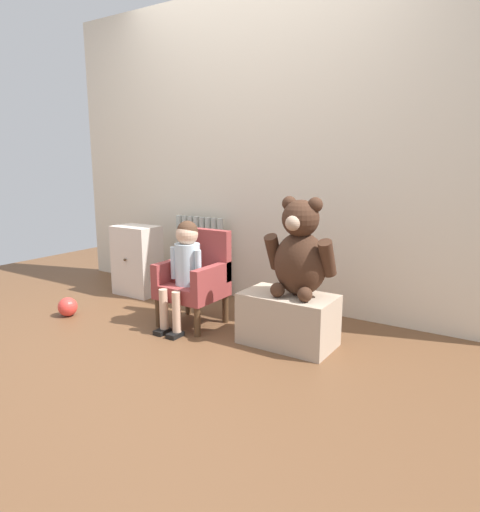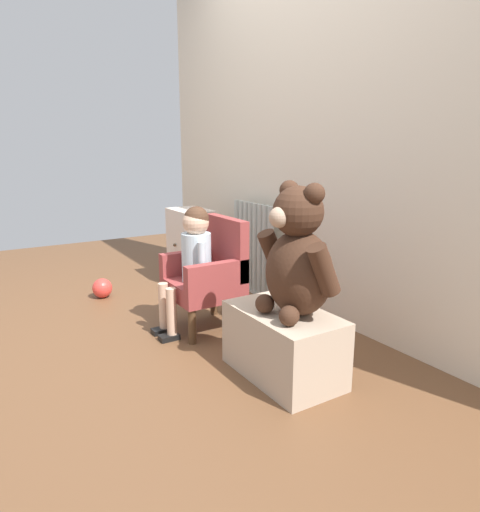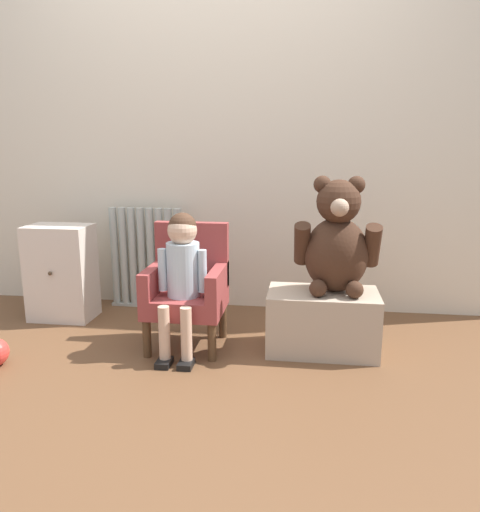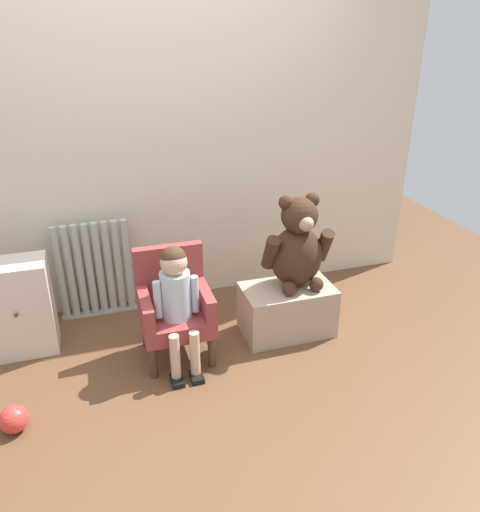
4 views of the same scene
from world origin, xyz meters
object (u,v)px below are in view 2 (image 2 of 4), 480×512
Objects in this scene: child_figure at (193,251)px; toy_ball at (102,288)px; child_armchair at (210,274)px; large_teddy_bear at (298,258)px; small_dresser at (191,247)px; low_bench at (283,344)px; radiator at (253,249)px.

toy_ball is (-0.88, -0.30, -0.41)m from child_figure.
child_armchair is 1.10× the size of large_teddy_bear.
large_teddy_bear is at bearing 14.58° from toy_ball.
small_dresser reaches higher than low_bench.
large_teddy_bear is 1.79m from toy_ball.
child_armchair is (0.42, -0.59, -0.00)m from radiator.
radiator is at bearing 152.89° from low_bench.
small_dresser is 1.70m from large_teddy_bear.
small_dresser is 0.98m from child_figure.
radiator reaches higher than child_armchair.
toy_ball is (-0.88, -0.40, -0.26)m from child_armchair.
child_armchair is at bearing 24.65° from toy_ball.
child_figure is at bearing -25.08° from small_dresser.
child_armchair is at bearing 90.00° from child_figure.
child_figure is at bearing -171.21° from low_bench.
large_teddy_bear is at bearing 1.99° from child_armchair.
radiator is 1.13× the size of small_dresser.
child_armchair is 4.69× the size of toy_ball.
child_armchair is 1.15× the size of low_bench.
small_dresser is at bearing 160.98° from child_armchair.
large_teddy_bear is (1.20, -0.56, 0.25)m from radiator.
child_figure is (-0.00, -0.11, 0.15)m from child_armchair.
large_teddy_bear is at bearing 9.82° from child_figure.
radiator is 4.77× the size of toy_ball.
radiator is 1.35m from large_teddy_bear.
large_teddy_bear reaches higher than small_dresser.
child_figure reaches higher than radiator.
toy_ball is (-0.46, -0.99, -0.26)m from radiator.
low_bench is 4.08× the size of toy_ball.
child_figure is 0.80m from large_teddy_bear.
child_armchair reaches higher than small_dresser.
low_bench is (1.59, -0.30, -0.13)m from small_dresser.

